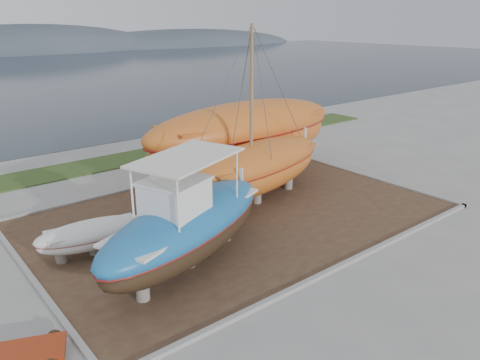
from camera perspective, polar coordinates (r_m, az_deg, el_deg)
ground at (r=19.01m, az=7.33°, el=-8.05°), size 140.00×140.00×0.00m
dirt_patch at (r=21.65m, az=-0.32°, el=-4.26°), size 18.00×12.00×0.06m
curb_frame at (r=21.64m, az=-0.32°, el=-4.15°), size 18.60×12.60×0.15m
grass_strip at (r=30.94m, az=-13.79°, el=2.49°), size 44.00×3.00×0.08m
blue_caique at (r=16.58m, az=-6.48°, el=-4.09°), size 9.03×5.56×4.15m
white_dinghy at (r=18.79m, az=-17.40°, el=-6.79°), size 4.47×2.18×1.29m
orange_sailboat at (r=21.76m, az=2.19°, el=7.50°), size 9.52×4.28×8.36m
orange_bare_hull at (r=26.01m, az=0.63°, el=4.73°), size 12.81×4.08×4.18m
red_trailer at (r=14.36m, az=-24.17°, el=-18.91°), size 2.98×2.27×0.38m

